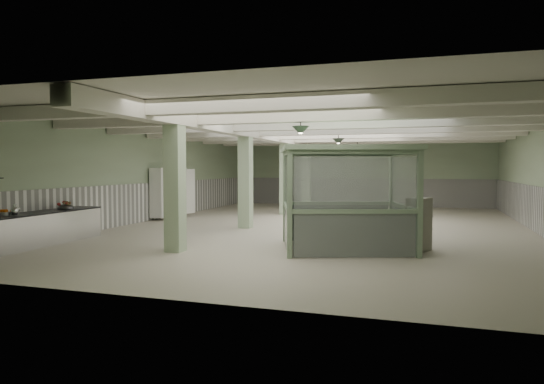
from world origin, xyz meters
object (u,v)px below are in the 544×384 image
(walkin_cooler, at_px, (170,194))
(prep_counter, at_px, (25,231))
(guard_booth, at_px, (346,180))
(filing_cabinet, at_px, (419,224))

(walkin_cooler, bearing_deg, prep_counter, -89.38)
(walkin_cooler, relative_size, guard_booth, 0.54)
(prep_counter, bearing_deg, guard_booth, 16.64)
(walkin_cooler, distance_m, guard_booth, 9.78)
(filing_cabinet, bearing_deg, prep_counter, -140.28)
(walkin_cooler, xyz_separation_m, filing_cabinet, (9.99, -5.04, -0.32))
(guard_booth, bearing_deg, filing_cabinet, -9.27)
(walkin_cooler, distance_m, filing_cabinet, 11.19)
(walkin_cooler, relative_size, filing_cabinet, 1.60)
(prep_counter, height_order, guard_booth, guard_booth)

